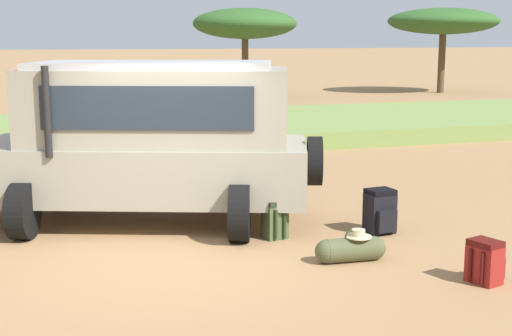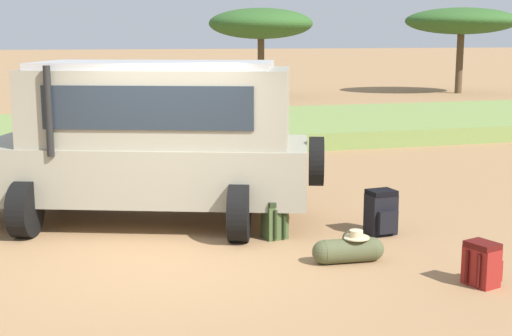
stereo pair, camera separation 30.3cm
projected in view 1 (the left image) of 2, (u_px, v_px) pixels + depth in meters
name	position (u px, v px, depth m)	size (l,w,h in m)	color
ground_plane	(170.00, 261.00, 9.01)	(320.00, 320.00, 0.00)	#9E754C
grass_bank	(89.00, 133.00, 19.42)	(120.00, 7.00, 0.44)	olive
safari_vehicle	(149.00, 139.00, 10.68)	(5.43, 3.71, 2.44)	gray
backpack_beside_front_wheel	(485.00, 262.00, 8.19)	(0.43, 0.42, 0.51)	maroon
backpack_cluster_center	(380.00, 212.00, 10.26)	(0.42, 0.44, 0.65)	black
backpack_near_rear_wheel	(274.00, 220.00, 10.02)	(0.35, 0.41, 0.55)	#42562D
duffel_bag_low_black_case	(351.00, 249.00, 8.99)	(0.94, 0.35, 0.41)	#4C5133
acacia_tree_right_mid	(245.00, 24.00, 33.01)	(4.87, 4.38, 4.12)	brown
acacia_tree_far_right	(443.00, 22.00, 35.66)	(5.72, 4.88, 4.24)	brown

